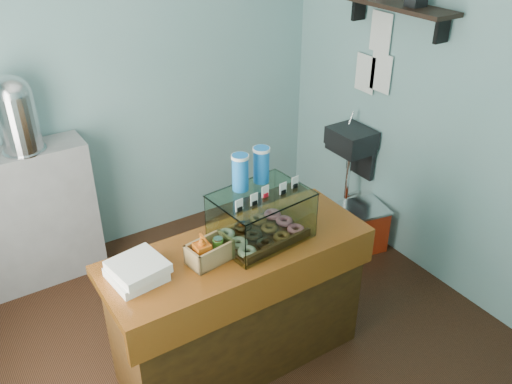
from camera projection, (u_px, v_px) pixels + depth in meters
ground at (221, 334)px, 3.77m from camera, size 3.50×3.50×0.00m
room_shell at (215, 101)px, 2.94m from camera, size 3.54×3.04×2.82m
counter at (239, 305)px, 3.36m from camera, size 1.60×0.60×0.90m
back_shelf at (27, 219)px, 4.04m from camera, size 1.00×0.32×1.10m
display_case at (259, 210)px, 3.16m from camera, size 0.58×0.45×0.51m
condiment_crate at (208, 251)px, 2.98m from camera, size 0.27×0.19×0.20m
pastry_boxes at (137, 271)px, 2.86m from camera, size 0.31×0.31×0.11m
coffee_urn at (16, 112)px, 3.65m from camera, size 0.30×0.30×0.54m
red_cooler at (357, 228)px, 4.57m from camera, size 0.50×0.42×0.39m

